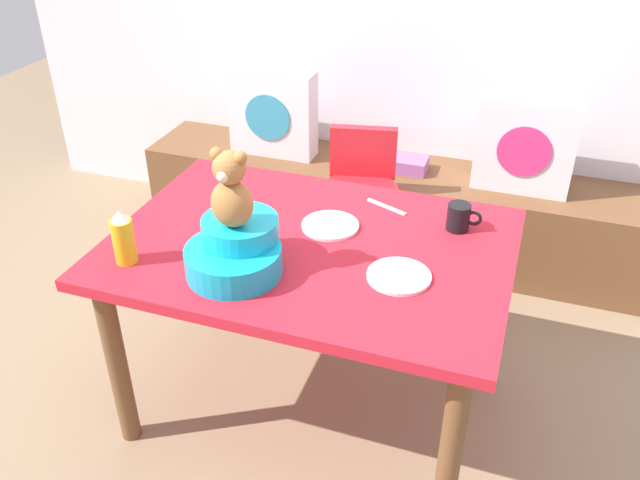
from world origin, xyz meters
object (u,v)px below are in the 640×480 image
ketchup_bottle (123,238)px  infant_seat_teal (236,250)px  pillow_floral_left (273,113)px  dinner_plate_far (399,276)px  teddy_bear (231,191)px  dinner_plate_near (330,226)px  highchair (360,194)px  pillow_floral_right (525,146)px  dining_table (310,267)px  book_stack (407,164)px  coffee_mug (459,217)px

ketchup_bottle → infant_seat_teal: bearing=11.8°
pillow_floral_left → infant_seat_teal: size_ratio=1.33×
dinner_plate_far → pillow_floral_left: bearing=126.6°
teddy_bear → dinner_plate_near: size_ratio=1.25×
dinner_plate_far → highchair: bearing=113.0°
pillow_floral_right → dining_table: size_ratio=0.33×
infant_seat_teal → ketchup_bottle: size_ratio=1.78×
teddy_bear → book_stack: bearing=80.8°
coffee_mug → book_stack: bearing=111.6°
dinner_plate_far → infant_seat_teal: bearing=-166.2°
pillow_floral_left → dinner_plate_far: (0.96, -1.30, 0.07)m
dinner_plate_near → dinner_plate_far: same height
pillow_floral_right → dinner_plate_far: size_ratio=2.20×
dinner_plate_near → infant_seat_teal: bearing=-119.7°
highchair → dinner_plate_near: bearing=-83.3°
pillow_floral_left → pillow_floral_right: 1.25m
pillow_floral_left → dinner_plate_near: 1.27m
infant_seat_teal → teddy_bear: (0.00, -0.00, 0.21)m
dining_table → infant_seat_teal: bearing=-125.9°
coffee_mug → teddy_bear: bearing=-142.4°
dinner_plate_near → coffee_mug: bearing=17.4°
ketchup_bottle → dinner_plate_far: 0.87m
infant_seat_teal → dinner_plate_near: size_ratio=1.65×
ketchup_bottle → highchair: bearing=66.5°
infant_seat_teal → ketchup_bottle: (-0.35, -0.07, 0.02)m
highchair → ketchup_bottle: bearing=-113.5°
highchair → pillow_floral_right: bearing=32.2°
book_stack → teddy_bear: bearing=-99.2°
dinner_plate_far → pillow_floral_right: bearing=77.5°
teddy_bear → dinner_plate_far: size_ratio=1.25×
book_stack → ketchup_bottle: ketchup_bottle is taller
infant_seat_teal → dinner_plate_far: (0.49, 0.12, -0.07)m
book_stack → dinner_plate_near: dinner_plate_near is taller
pillow_floral_right → dinner_plate_near: 1.23m
teddy_bear → dinner_plate_near: bearing=60.4°
pillow_floral_left → teddy_bear: bearing=-71.6°
pillow_floral_right → ketchup_bottle: 1.88m
pillow_floral_right → dinner_plate_far: (-0.29, -1.30, 0.07)m
dining_table → teddy_bear: size_ratio=5.33×
teddy_bear → dinner_plate_far: (0.49, 0.12, -0.27)m
infant_seat_teal → dining_table: bearing=54.1°
dinner_plate_near → teddy_bear: bearing=-119.6°
infant_seat_teal → teddy_bear: size_ratio=1.32×
coffee_mug → ketchup_bottle: bearing=-150.5°
highchair → coffee_mug: size_ratio=6.58×
book_stack → infant_seat_teal: (-0.23, -1.44, 0.32)m
pillow_floral_left → teddy_bear: teddy_bear is taller
book_stack → teddy_bear: 1.55m
highchair → dinner_plate_near: 0.70m
dining_table → dinner_plate_near: 0.16m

